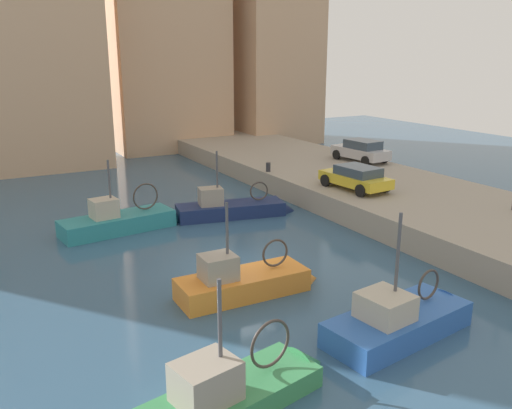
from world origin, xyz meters
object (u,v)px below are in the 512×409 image
(fishing_boat_navy, at_px, (236,214))
(parked_car_yellow, at_px, (356,177))
(fishing_boat_green, at_px, (239,398))
(fishing_boat_orange, at_px, (250,290))
(parked_car_silver, at_px, (361,150))
(fishing_boat_teal, at_px, (125,228))
(mooring_bollard_mid, at_px, (268,167))
(fishing_boat_blue, at_px, (404,329))

(fishing_boat_navy, xyz_separation_m, parked_car_yellow, (5.97, -2.25, 1.76))
(fishing_boat_navy, bearing_deg, fishing_boat_green, -116.59)
(fishing_boat_orange, xyz_separation_m, parked_car_silver, (15.03, 12.33, 1.82))
(fishing_boat_orange, relative_size, parked_car_silver, 1.31)
(parked_car_silver, bearing_deg, fishing_boat_orange, -140.65)
(fishing_boat_orange, distance_m, fishing_boat_green, 6.25)
(fishing_boat_teal, height_order, mooring_bollard_mid, fishing_boat_teal)
(fishing_boat_orange, height_order, parked_car_silver, fishing_boat_orange)
(fishing_boat_blue, distance_m, parked_car_silver, 21.05)
(fishing_boat_teal, bearing_deg, fishing_boat_navy, -5.00)
(parked_car_silver, distance_m, mooring_bollard_mid, 7.06)
(fishing_boat_blue, xyz_separation_m, fishing_boat_teal, (-4.71, 13.83, -0.01))
(fishing_boat_green, bearing_deg, parked_car_yellow, 42.18)
(mooring_bollard_mid, bearing_deg, parked_car_yellow, -73.57)
(fishing_boat_blue, distance_m, fishing_boat_teal, 14.61)
(fishing_boat_teal, relative_size, fishing_boat_green, 1.07)
(fishing_boat_teal, distance_m, mooring_bollard_mid, 10.55)
(fishing_boat_orange, xyz_separation_m, mooring_bollard_mid, (7.99, 12.50, 1.36))
(fishing_boat_orange, height_order, fishing_boat_green, fishing_boat_orange)
(fishing_boat_navy, bearing_deg, fishing_boat_blue, -94.43)
(fishing_boat_navy, height_order, fishing_boat_orange, fishing_boat_navy)
(fishing_boat_teal, bearing_deg, mooring_bollard_mid, 18.81)
(fishing_boat_teal, distance_m, parked_car_silver, 17.34)
(parked_car_silver, bearing_deg, fishing_boat_green, -135.81)
(fishing_boat_teal, height_order, parked_car_silver, fishing_boat_teal)
(fishing_boat_orange, height_order, mooring_bollard_mid, fishing_boat_orange)
(fishing_boat_teal, bearing_deg, parked_car_silver, 10.68)
(mooring_bollard_mid, bearing_deg, fishing_boat_blue, -106.80)
(mooring_bollard_mid, bearing_deg, parked_car_silver, -1.44)
(fishing_boat_green, bearing_deg, mooring_bollard_mid, 58.00)
(fishing_boat_teal, xyz_separation_m, parked_car_silver, (16.94, 3.20, 1.83))
(parked_car_silver, bearing_deg, parked_car_yellow, -131.36)
(parked_car_silver, bearing_deg, mooring_bollard_mid, 178.56)
(fishing_boat_blue, distance_m, mooring_bollard_mid, 18.02)
(parked_car_yellow, bearing_deg, fishing_boat_navy, 159.36)
(fishing_boat_navy, relative_size, fishing_boat_teal, 1.04)
(fishing_boat_teal, relative_size, mooring_bollard_mid, 11.37)
(fishing_boat_teal, bearing_deg, fishing_boat_blue, -71.21)
(parked_car_yellow, bearing_deg, fishing_boat_blue, -122.27)
(mooring_bollard_mid, bearing_deg, fishing_boat_green, -122.00)
(fishing_boat_blue, relative_size, mooring_bollard_mid, 10.47)
(fishing_boat_navy, relative_size, parked_car_silver, 1.57)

